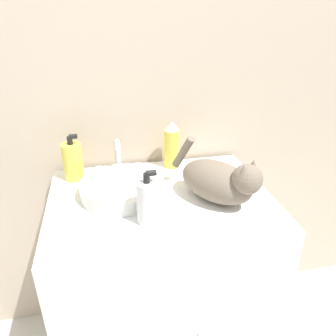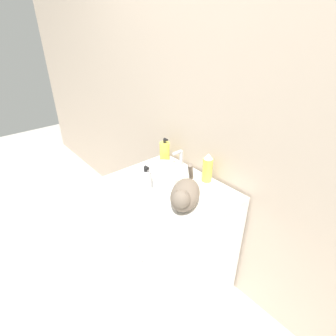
# 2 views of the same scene
# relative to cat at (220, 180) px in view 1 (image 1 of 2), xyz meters

# --- Properties ---
(wall_back) EXTENTS (6.00, 0.05, 2.50)m
(wall_back) POSITION_rel_cat_xyz_m (-0.19, 0.40, 0.35)
(wall_back) COLOR #C6B29E
(wall_back) RESTS_ON ground_plane
(vanity_cabinet) EXTENTS (0.78, 0.59, 0.83)m
(vanity_cabinet) POSITION_rel_cat_xyz_m (-0.19, 0.06, -0.49)
(vanity_cabinet) COLOR white
(vanity_cabinet) RESTS_ON ground_plane
(sink_basin) EXTENTS (0.30, 0.30, 0.05)m
(sink_basin) POSITION_rel_cat_xyz_m (-0.33, 0.11, -0.05)
(sink_basin) COLOR white
(sink_basin) RESTS_ON vanity_cabinet
(faucet) EXTENTS (0.19, 0.09, 0.15)m
(faucet) POSITION_rel_cat_xyz_m (-0.33, 0.27, -0.02)
(faucet) COLOR silver
(faucet) RESTS_ON vanity_cabinet
(cat) EXTENTS (0.29, 0.34, 0.20)m
(cat) POSITION_rel_cat_xyz_m (0.00, 0.00, 0.00)
(cat) COLOR #7A6B5B
(cat) RESTS_ON vanity_cabinet
(soap_bottle) EXTENTS (0.07, 0.07, 0.18)m
(soap_bottle) POSITION_rel_cat_xyz_m (-0.50, 0.27, -0.00)
(soap_bottle) COLOR #EADB4C
(soap_bottle) RESTS_ON vanity_cabinet
(spray_bottle) EXTENTS (0.07, 0.07, 0.20)m
(spray_bottle) POSITION_rel_cat_xyz_m (-0.10, 0.30, 0.02)
(spray_bottle) COLOR #EADB4C
(spray_bottle) RESTS_ON vanity_cabinet
(lotion_bottle) EXTENTS (0.07, 0.07, 0.18)m
(lotion_bottle) POSITION_rel_cat_xyz_m (-0.26, -0.07, -0.00)
(lotion_bottle) COLOR silver
(lotion_bottle) RESTS_ON vanity_cabinet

